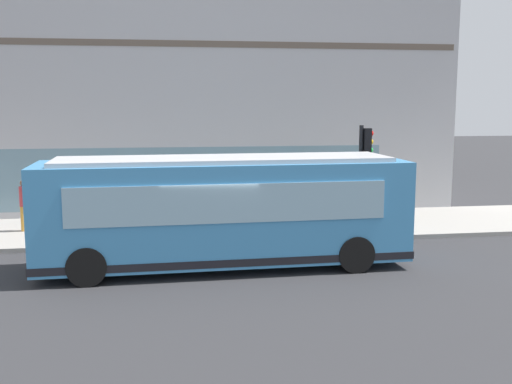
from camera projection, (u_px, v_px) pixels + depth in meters
The scene contains 11 objects.
ground at pixel (207, 269), 16.63m from camera, with size 120.00×120.00×0.00m, color #2D2D30.
sidewalk_curb at pixel (197, 228), 21.59m from camera, with size 4.97×40.00×0.15m, color #9E9991.
building_corner at pixel (188, 66), 26.67m from camera, with size 7.30×21.72×12.26m.
city_bus_nearside at pixel (224, 212), 16.60m from camera, with size 2.82×10.10×3.07m.
traffic_light_near_corner at pixel (364, 158), 20.05m from camera, with size 0.32×0.49×3.64m.
fire_hydrant at pixel (399, 206), 23.65m from camera, with size 0.35×0.35×0.74m.
pedestrian_near_hydrant at pixel (201, 195), 23.04m from camera, with size 0.32×0.32×1.55m.
pedestrian_near_building_entrance at pixel (353, 200), 21.57m from camera, with size 0.32×0.32×1.65m.
pedestrian_by_light_pole at pixel (24, 201), 20.68m from camera, with size 0.32×0.32×1.77m.
pedestrian_walking_along_curb at pixel (199, 203), 20.62m from camera, with size 0.32×0.32×1.72m.
newspaper_vending_box at pixel (311, 206), 23.02m from camera, with size 0.44×0.42×0.90m.
Camera 1 is at (-16.15, 1.09, 4.55)m, focal length 42.44 mm.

